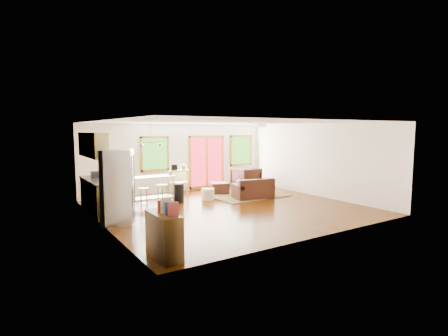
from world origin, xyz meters
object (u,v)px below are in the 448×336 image
armchair (246,177)px  ottoman (219,188)px  kitchen_cart (178,173)px  refrigerator (118,187)px  island (151,185)px  loveseat (253,191)px  coffee_table (248,183)px  rug (246,195)px

armchair → ottoman: 1.48m
kitchen_cart → armchair: bearing=-13.6°
ottoman → refrigerator: 4.91m
island → kitchen_cart: size_ratio=1.33×
loveseat → coffee_table: size_ratio=1.24×
loveseat → island: island is taller
refrigerator → kitchen_cart: size_ratio=1.71×
rug → kitchen_cart: kitchen_cart is taller
loveseat → ottoman: loveseat is taller
island → refrigerator: bearing=-132.7°
ottoman → refrigerator: (-4.36, -2.14, 0.73)m
refrigerator → island: (1.50, 1.62, -0.31)m
ottoman → kitchen_cart: 1.65m
loveseat → refrigerator: (-4.85, -0.71, 0.66)m
loveseat → coffee_table: loveseat is taller
refrigerator → kitchen_cart: (3.12, 3.08, -0.19)m
armchair → refrigerator: refrigerator is taller
refrigerator → coffee_table: bearing=42.6°
loveseat → kitchen_cart: (-1.73, 2.37, 0.47)m
loveseat → ottoman: bearing=119.9°
loveseat → armchair: (0.93, 1.73, 0.20)m
rug → ottoman: 1.05m
ottoman → island: 2.94m
rug → armchair: 1.44m
refrigerator → island: 2.23m
coffee_table → island: island is taller
island → ottoman: bearing=10.3°
armchair → kitchen_cart: kitchen_cart is taller
coffee_table → armchair: armchair is taller
rug → loveseat: 0.69m
loveseat → island: 3.49m
island → kitchen_cart: 2.19m
loveseat → island: (-3.35, 0.91, 0.35)m
coffee_table → island: bearing=-177.9°
rug → island: bearing=175.2°
loveseat → refrigerator: refrigerator is taller
rug → island: size_ratio=1.81×
coffee_table → refrigerator: (-5.39, -1.76, 0.59)m
rug → refrigerator: refrigerator is taller
rug → armchair: bearing=54.9°
coffee_table → refrigerator: refrigerator is taller
loveseat → ottoman: 1.51m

